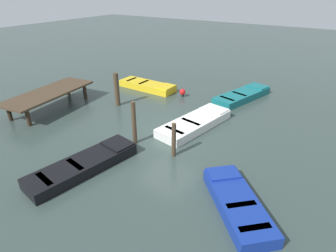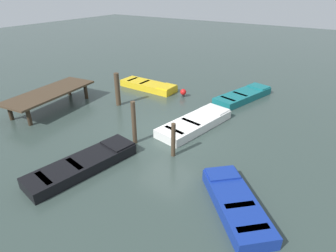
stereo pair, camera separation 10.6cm
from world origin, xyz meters
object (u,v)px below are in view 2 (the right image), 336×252
at_px(rowboat_black, 84,164).
at_px(rowboat_blue, 236,203).
at_px(mooring_piling_near_left, 134,123).
at_px(dock_segment, 50,93).
at_px(rowboat_white, 195,123).
at_px(mooring_piling_mid_left, 173,140).
at_px(marker_buoy, 183,92).
at_px(rowboat_teal, 243,96).
at_px(mooring_piling_far_right, 117,89).
at_px(rowboat_yellow, 149,86).

bearing_deg(rowboat_black, rowboat_blue, -68.69).
bearing_deg(mooring_piling_near_left, dock_segment, 85.76).
height_order(rowboat_white, mooring_piling_mid_left, mooring_piling_mid_left).
height_order(mooring_piling_mid_left, marker_buoy, mooring_piling_mid_left).
height_order(mooring_piling_near_left, marker_buoy, mooring_piling_near_left).
bearing_deg(rowboat_black, mooring_piling_mid_left, -31.54).
distance_m(rowboat_blue, rowboat_teal, 9.25).
bearing_deg(rowboat_black, mooring_piling_far_right, 40.33).
bearing_deg(rowboat_yellow, rowboat_white, -30.15).
xyz_separation_m(rowboat_blue, mooring_piling_near_left, (1.43, 4.98, 0.72)).
bearing_deg(rowboat_teal, mooring_piling_near_left, 179.98).
distance_m(rowboat_yellow, mooring_piling_mid_left, 7.96).
bearing_deg(dock_segment, mooring_piling_near_left, -100.65).
height_order(rowboat_white, mooring_piling_far_right, mooring_piling_far_right).
relative_size(mooring_piling_far_right, marker_buoy, 3.77).
bearing_deg(rowboat_white, rowboat_blue, -128.48).
relative_size(rowboat_blue, rowboat_teal, 0.73).
bearing_deg(rowboat_black, marker_buoy, 14.75).
xyz_separation_m(mooring_piling_mid_left, marker_buoy, (5.75, 2.90, -0.41)).
distance_m(rowboat_blue, mooring_piling_mid_left, 3.46).
xyz_separation_m(rowboat_yellow, mooring_piling_near_left, (-5.79, -3.58, 0.72)).
bearing_deg(mooring_piling_far_right, rowboat_black, -149.86).
bearing_deg(mooring_piling_near_left, rowboat_yellow, 31.74).
distance_m(mooring_piling_mid_left, mooring_piling_far_right, 5.93).
xyz_separation_m(rowboat_blue, mooring_piling_far_right, (4.17, 8.37, 0.69)).
height_order(rowboat_blue, marker_buoy, marker_buoy).
height_order(rowboat_yellow, mooring_piling_far_right, mooring_piling_far_right).
bearing_deg(rowboat_yellow, mooring_piling_far_right, -84.70).
height_order(dock_segment, mooring_piling_near_left, mooring_piling_near_left).
distance_m(mooring_piling_near_left, mooring_piling_mid_left, 1.90).
relative_size(mooring_piling_near_left, mooring_piling_far_right, 1.03).
bearing_deg(rowboat_blue, dock_segment, 37.44).
relative_size(dock_segment, mooring_piling_near_left, 2.73).
height_order(rowboat_blue, mooring_piling_near_left, mooring_piling_near_left).
xyz_separation_m(rowboat_blue, rowboat_white, (4.10, 3.53, -0.00)).
bearing_deg(rowboat_teal, rowboat_yellow, 121.35).
distance_m(rowboat_black, mooring_piling_mid_left, 3.40).
height_order(rowboat_white, rowboat_yellow, same).
xyz_separation_m(dock_segment, mooring_piling_far_right, (2.29, -2.71, 0.06)).
bearing_deg(mooring_piling_far_right, mooring_piling_mid_left, -117.18).
bearing_deg(marker_buoy, mooring_piling_near_left, -170.04).
bearing_deg(dock_segment, rowboat_teal, -56.32).
height_order(dock_segment, rowboat_black, dock_segment).
distance_m(rowboat_yellow, rowboat_black, 8.88).
relative_size(dock_segment, mooring_piling_far_right, 2.81).
distance_m(rowboat_teal, mooring_piling_mid_left, 7.35).
distance_m(rowboat_white, mooring_piling_near_left, 3.12).
relative_size(dock_segment, rowboat_yellow, 1.35).
relative_size(mooring_piling_mid_left, mooring_piling_far_right, 0.77).
bearing_deg(rowboat_blue, mooring_piling_near_left, 31.04).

